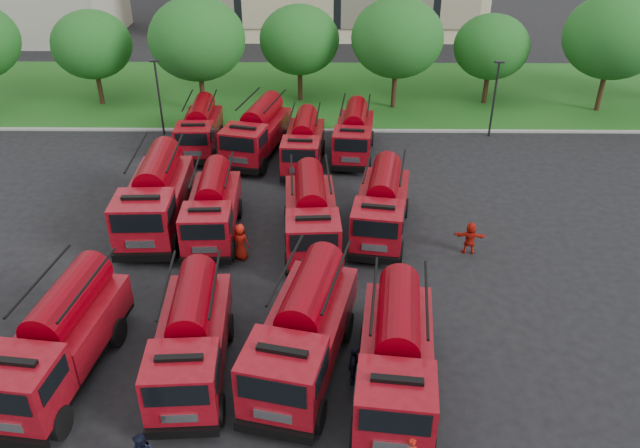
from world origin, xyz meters
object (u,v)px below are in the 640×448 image
at_px(fire_truck_8, 200,128).
at_px(fire_truck_3, 396,355).
at_px(fire_truck_5, 212,207).
at_px(fire_truck_10, 304,143).
at_px(firefighter_4, 242,258).
at_px(firefighter_5, 468,252).
at_px(fire_truck_0, 59,339).
at_px(fire_truck_6, 311,215).
at_px(firefighter_3, 380,351).
at_px(fire_truck_11, 354,133).
at_px(fire_truck_2, 303,330).
at_px(fire_truck_1, 192,337).
at_px(fire_truck_4, 156,196).
at_px(fire_truck_9, 257,131).
at_px(fire_truck_7, 382,205).
at_px(firefighter_2, 353,383).

bearing_deg(fire_truck_8, fire_truck_3, -65.06).
xyz_separation_m(fire_truck_5, fire_truck_10, (4.19, 8.16, -0.07)).
distance_m(firefighter_4, firefighter_5, 10.79).
xyz_separation_m(fire_truck_0, fire_truck_6, (8.69, 9.07, -0.07)).
height_order(fire_truck_10, firefighter_3, fire_truck_10).
relative_size(fire_truck_11, firefighter_4, 3.62).
height_order(fire_truck_0, fire_truck_2, fire_truck_2).
height_order(fire_truck_1, fire_truck_4, fire_truck_4).
xyz_separation_m(fire_truck_2, fire_truck_3, (3.22, -1.15, -0.07)).
height_order(fire_truck_0, fire_truck_6, fire_truck_0).
height_order(fire_truck_9, firefighter_4, fire_truck_9).
height_order(fire_truck_1, fire_truck_9, fire_truck_9).
distance_m(fire_truck_3, fire_truck_7, 10.80).
bearing_deg(fire_truck_11, fire_truck_1, -103.00).
distance_m(fire_truck_9, firefighter_2, 20.46).
relative_size(fire_truck_1, fire_truck_11, 1.06).
height_order(fire_truck_6, firefighter_3, fire_truck_6).
relative_size(fire_truck_10, firefighter_3, 3.43).
bearing_deg(firefighter_3, fire_truck_5, -66.42).
relative_size(firefighter_2, firefighter_4, 0.88).
bearing_deg(firefighter_4, fire_truck_1, 108.59).
bearing_deg(fire_truck_2, firefighter_5, 58.84).
xyz_separation_m(fire_truck_10, firefighter_5, (8.18, -9.73, -1.45)).
distance_m(fire_truck_2, firefighter_3, 3.47).
height_order(fire_truck_2, fire_truck_5, fire_truck_2).
bearing_deg(fire_truck_4, firefighter_2, -51.06).
distance_m(fire_truck_11, firefighter_3, 18.23).
bearing_deg(firefighter_3, fire_truck_4, -59.42).
bearing_deg(fire_truck_10, fire_truck_7, -59.45).
relative_size(fire_truck_0, fire_truck_2, 0.95).
relative_size(fire_truck_3, fire_truck_4, 0.95).
xyz_separation_m(fire_truck_4, fire_truck_9, (4.18, 8.82, -0.15)).
bearing_deg(fire_truck_4, fire_truck_3, -47.94).
xyz_separation_m(fire_truck_0, fire_truck_7, (12.13, 10.16, -0.10)).
distance_m(fire_truck_8, fire_truck_9, 3.85).
distance_m(fire_truck_1, fire_truck_5, 9.65).
distance_m(fire_truck_6, fire_truck_7, 3.60).
bearing_deg(fire_truck_2, firefighter_4, 127.00).
bearing_deg(fire_truck_0, fire_truck_5, 75.79).
height_order(fire_truck_2, firefighter_5, fire_truck_2).
relative_size(fire_truck_3, firefighter_4, 4.06).
distance_m(fire_truck_5, firefighter_5, 12.56).
bearing_deg(fire_truck_4, fire_truck_11, 39.09).
bearing_deg(fire_truck_6, fire_truck_11, 73.36).
bearing_deg(firefighter_5, fire_truck_5, 0.22).
height_order(fire_truck_0, fire_truck_8, fire_truck_0).
xyz_separation_m(fire_truck_2, fire_truck_4, (-7.70, 10.05, 0.05)).
distance_m(fire_truck_1, fire_truck_8, 20.31).
relative_size(fire_truck_3, fire_truck_9, 1.00).
bearing_deg(fire_truck_4, fire_truck_7, -4.31).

